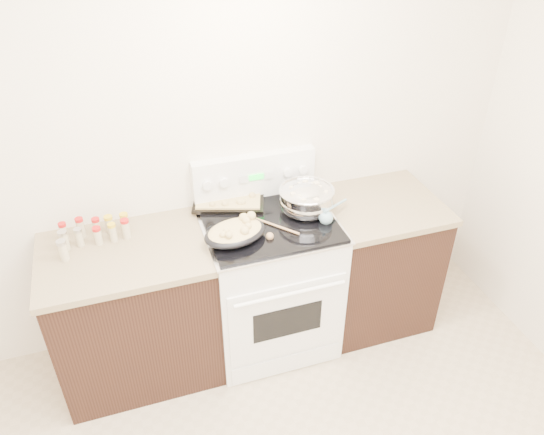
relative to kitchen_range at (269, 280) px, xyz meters
name	(u,v)px	position (x,y,z in m)	size (l,w,h in m)	color
room_shell	(307,296)	(-0.35, -1.42, 1.21)	(4.10, 3.60, 2.75)	white
counter_left	(136,312)	(-0.83, 0.01, -0.03)	(0.93, 0.67, 0.92)	black
counter_right	(373,260)	(0.73, 0.01, -0.03)	(0.73, 0.67, 0.92)	black
kitchen_range	(269,280)	(0.00, 0.00, 0.00)	(0.78, 0.73, 1.22)	white
mixing_bowl	(306,200)	(0.24, 0.03, 0.53)	(0.39, 0.39, 0.19)	silver
roasting_pan	(235,232)	(-0.23, -0.11, 0.50)	(0.41, 0.33, 0.11)	black
baking_sheet	(229,199)	(-0.17, 0.27, 0.47)	(0.50, 0.41, 0.06)	black
wooden_spoon	(273,232)	(-0.02, -0.13, 0.46)	(0.20, 0.23, 0.04)	tan
blue_ladle	(327,216)	(0.32, -0.11, 0.49)	(0.24, 0.19, 0.10)	#78A2B3
spice_jars	(92,233)	(-0.98, 0.14, 0.49)	(0.38, 0.23, 0.13)	#BFB28C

